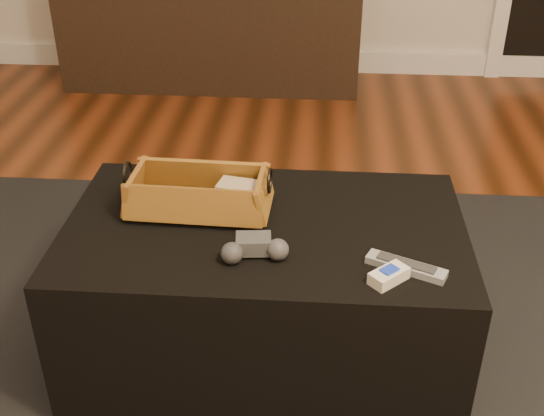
# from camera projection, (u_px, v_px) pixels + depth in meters

# --- Properties ---
(baseboard) EXTENTS (5.00, 0.04, 0.12)m
(baseboard) POSITION_uv_depth(u_px,v_px,m) (341.00, 61.00, 3.91)
(baseboard) COLOR white
(baseboard) RESTS_ON floor
(media_cabinet) EXTENTS (1.56, 0.45, 0.61)m
(media_cabinet) POSITION_uv_depth(u_px,v_px,m) (212.00, 27.00, 3.64)
(media_cabinet) COLOR black
(media_cabinet) RESTS_ON floor
(area_rug) EXTENTS (2.60, 2.00, 0.01)m
(area_rug) POSITION_uv_depth(u_px,v_px,m) (264.00, 365.00, 1.87)
(area_rug) COLOR black
(area_rug) RESTS_ON floor
(ottoman) EXTENTS (1.00, 0.60, 0.42)m
(ottoman) POSITION_uv_depth(u_px,v_px,m) (265.00, 291.00, 1.81)
(ottoman) COLOR black
(ottoman) RESTS_ON area_rug
(tv_remote) EXTENTS (0.20, 0.06, 0.02)m
(tv_remote) POSITION_uv_depth(u_px,v_px,m) (191.00, 204.00, 1.74)
(tv_remote) COLOR black
(tv_remote) RESTS_ON wicker_basket
(cloth_bundle) EXTENTS (0.11, 0.09, 0.06)m
(cloth_bundle) POSITION_uv_depth(u_px,v_px,m) (238.00, 193.00, 1.75)
(cloth_bundle) COLOR tan
(cloth_bundle) RESTS_ON wicker_basket
(wicker_basket) EXTENTS (0.37, 0.21, 0.13)m
(wicker_basket) POSITION_uv_depth(u_px,v_px,m) (199.00, 195.00, 1.74)
(wicker_basket) COLOR olive
(wicker_basket) RESTS_ON ottoman
(game_controller) EXTENTS (0.16, 0.10, 0.05)m
(game_controller) POSITION_uv_depth(u_px,v_px,m) (254.00, 248.00, 1.56)
(game_controller) COLOR #3A3B3E
(game_controller) RESTS_ON ottoman
(silver_remote) EXTENTS (0.18, 0.11, 0.02)m
(silver_remote) POSITION_uv_depth(u_px,v_px,m) (406.00, 266.00, 1.53)
(silver_remote) COLOR #999BA0
(silver_remote) RESTS_ON ottoman
(cream_gadget) EXTENTS (0.10, 0.09, 0.03)m
(cream_gadget) POSITION_uv_depth(u_px,v_px,m) (389.00, 276.00, 1.49)
(cream_gadget) COLOR silver
(cream_gadget) RESTS_ON ottoman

